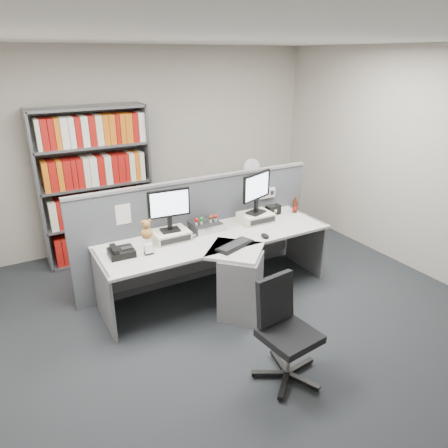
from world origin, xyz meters
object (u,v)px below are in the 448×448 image
desk_phone (121,252)px  mouse (265,236)px  monitor_right (257,189)px  shelving_unit (96,187)px  monitor_left (169,207)px  office_chair (284,327)px  desk (226,265)px  desk_calendar (148,250)px  keyboard (235,245)px  speaker (273,210)px  cola_bottle (295,206)px  desk_fan (251,172)px  desktop_pc (205,226)px  filing_cabinet (250,215)px

desk_phone → mouse: bearing=-12.7°
monitor_right → shelving_unit: bearing=136.1°
monitor_left → office_chair: size_ratio=0.52×
desk_phone → monitor_left: bearing=12.0°
desk → desk_calendar: 0.88m
keyboard → speaker: bearing=32.7°
desk → cola_bottle: (1.21, 0.39, 0.34)m
monitor_right → desk_fan: size_ratio=0.99×
desk_fan → monitor_right: bearing=-119.6°
monitor_right → office_chair: bearing=-115.7°
keyboard → speaker: 1.07m
desk_phone → office_chair: bearing=-58.2°
desktop_pc → desk_calendar: bearing=-160.1°
monitor_right → desk_fan: monitor_right is taller
desk_phone → shelving_unit: bearing=84.3°
keyboard → desk_calendar: bearing=161.9°
desk_fan → office_chair: (-1.35, -2.62, -0.54)m
desk_phone → keyboard: bearing=-19.0°
desk → desk_phone: (-1.06, 0.26, 0.30)m
desk → desk_calendar: (-0.81, 0.16, 0.31)m
desk_phone → office_chair: (0.91, -1.48, -0.29)m
monitor_right → shelving_unit: 2.12m
cola_bottle → speaker: bearing=164.2°
shelving_unit → desk_fan: 2.15m
desktop_pc → office_chair: (-0.12, -1.66, -0.29)m
filing_cabinet → desktop_pc: bearing=-142.0°
speaker → shelving_unit: (-1.84, 1.38, 0.20)m
keyboard → shelving_unit: shelving_unit is taller
desk → desk_calendar: desk_calendar is taller
filing_cabinet → office_chair: office_chair is taller
keyboard → desktop_pc: bearing=95.8°
keyboard → desk_fan: (1.17, 1.51, 0.28)m
monitor_left → monitor_right: bearing=0.0°
desk → speaker: 1.09m
mouse → shelving_unit: shelving_unit is taller
monitor_left → speaker: (1.41, 0.08, -0.32)m
keyboard → mouse: 0.41m
desk_phone → cola_bottle: bearing=3.2°
desk → speaker: (0.94, 0.46, 0.32)m
shelving_unit → desk_fan: bearing=-12.1°
desk_calendar → speaker: speaker is taller
speaker → desk_fan: desk_fan is taller
mouse → desk_calendar: desk_calendar is taller
monitor_left → desktop_pc: size_ratio=1.43×
keyboard → desk_phone: desk_phone is taller
monitor_left → mouse: monitor_left is taller
desk → mouse: bearing=-10.2°
desk → desk_phone: size_ratio=10.15×
office_chair → keyboard: bearing=80.8°
speaker → filing_cabinet: 1.06m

